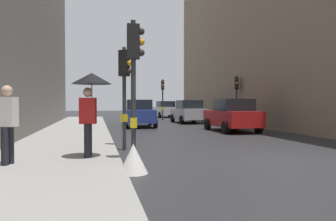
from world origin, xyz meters
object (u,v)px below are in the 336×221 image
object	(u,v)px
car_red_sedan	(232,115)
pedestrian_with_umbrella	(91,91)
traffic_light_near_left	(134,66)
car_silver_hatchback	(188,112)
pedestrian_with_black_backpack	(5,120)
traffic_light_far_median	(163,92)
car_blue_van	(139,113)
car_white_compact	(165,109)
traffic_light_near_right	(125,79)
traffic_light_mid_street	(236,91)
warning_sign_triangle	(133,159)

from	to	relation	value
car_red_sedan	pedestrian_with_umbrella	bearing A→B (deg)	-132.91
traffic_light_near_left	pedestrian_with_umbrella	world-z (taller)	traffic_light_near_left
traffic_light_near_left	car_red_sedan	distance (m)	10.59
car_red_sedan	car_silver_hatchback	xyz separation A→B (m)	(-0.22, 7.73, 0.00)
pedestrian_with_umbrella	pedestrian_with_black_backpack	xyz separation A→B (m)	(-1.84, -0.60, -0.68)
traffic_light_far_median	car_blue_van	distance (m)	8.23
car_silver_hatchback	car_white_compact	bearing A→B (deg)	88.14
traffic_light_near_left	pedestrian_with_umbrella	distance (m)	1.32
traffic_light_near_right	car_white_compact	xyz separation A→B (m)	(6.39, 23.68, -1.44)
traffic_light_mid_street	warning_sign_triangle	distance (m)	16.26
pedestrian_with_umbrella	pedestrian_with_black_backpack	distance (m)	2.05
warning_sign_triangle	pedestrian_with_umbrella	bearing A→B (deg)	123.19
traffic_light_far_median	car_white_compact	world-z (taller)	traffic_light_far_median
car_red_sedan	warning_sign_triangle	xyz separation A→B (m)	(-6.41, -9.30, -0.55)
traffic_light_near_left	traffic_light_near_right	world-z (taller)	traffic_light_near_left
traffic_light_near_right	car_red_sedan	distance (m)	8.63
traffic_light_mid_street	warning_sign_triangle	bearing A→B (deg)	-122.41
traffic_light_mid_street	car_blue_van	bearing A→B (deg)	177.23
car_blue_van	pedestrian_with_black_backpack	size ratio (longest dim) A/B	2.42
traffic_light_near_right	car_red_sedan	size ratio (longest dim) A/B	0.80
car_silver_hatchback	pedestrian_with_black_backpack	world-z (taller)	pedestrian_with_black_backpack
traffic_light_mid_street	car_red_sedan	bearing A→B (deg)	-117.41
traffic_light_near_left	warning_sign_triangle	bearing A→B (deg)	-98.21
traffic_light_far_median	car_white_compact	size ratio (longest dim) A/B	0.86
car_silver_hatchback	pedestrian_with_black_backpack	distance (m)	18.52
traffic_light_near_right	warning_sign_triangle	xyz separation A→B (m)	(-0.13, -3.55, -1.99)
traffic_light_mid_street	pedestrian_with_black_backpack	world-z (taller)	traffic_light_mid_street
traffic_light_far_median	traffic_light_mid_street	xyz separation A→B (m)	(3.59, -7.75, -0.17)
traffic_light_mid_street	pedestrian_with_black_backpack	distance (m)	17.19
traffic_light_mid_street	pedestrian_with_umbrella	distance (m)	15.52
car_blue_van	pedestrian_with_umbrella	size ratio (longest dim) A/B	2.00
car_white_compact	car_red_sedan	bearing A→B (deg)	-90.35
traffic_light_near_right	pedestrian_with_umbrella	xyz separation A→B (m)	(-1.05, -2.14, -0.47)
warning_sign_triangle	car_blue_van	bearing A→B (deg)	82.13
car_blue_van	warning_sign_triangle	size ratio (longest dim) A/B	6.58
traffic_light_mid_street	car_white_compact	distance (m)	13.86
car_silver_hatchback	pedestrian_with_umbrella	distance (m)	17.19
car_red_sedan	pedestrian_with_umbrella	xyz separation A→B (m)	(-7.33, -7.88, 0.96)
traffic_light_near_right	pedestrian_with_black_backpack	world-z (taller)	traffic_light_near_right
traffic_light_near_right	pedestrian_with_umbrella	bearing A→B (deg)	-116.17
car_red_sedan	pedestrian_with_umbrella	world-z (taller)	pedestrian_with_umbrella
car_red_sedan	pedestrian_with_black_backpack	world-z (taller)	pedestrian_with_black_backpack
traffic_light_far_median	traffic_light_near_right	world-z (taller)	traffic_light_far_median
car_blue_van	traffic_light_mid_street	bearing A→B (deg)	-2.77
traffic_light_far_median	pedestrian_with_umbrella	distance (m)	20.84
pedestrian_with_umbrella	car_blue_van	bearing A→B (deg)	77.19
traffic_light_mid_street	warning_sign_triangle	size ratio (longest dim) A/B	5.27
traffic_light_near_right	pedestrian_with_black_backpack	xyz separation A→B (m)	(-2.89, -2.73, -1.15)
car_white_compact	car_blue_van	xyz separation A→B (m)	(-4.59, -13.29, 0.00)
car_silver_hatchback	traffic_light_mid_street	bearing A→B (deg)	-54.22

